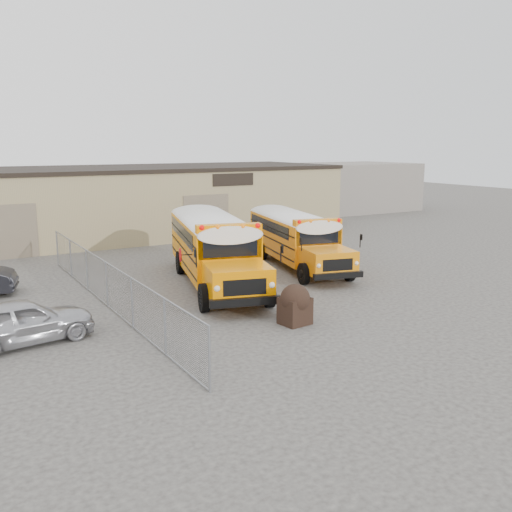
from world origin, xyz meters
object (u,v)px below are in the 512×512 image
tarp_bundle (295,304)px  car_silver (22,321)px  school_bus_right (261,220)px  school_bus_left (192,224)px

tarp_bundle → car_silver: car_silver is taller
car_silver → school_bus_right: bearing=-62.8°
school_bus_left → car_silver: (-10.58, -10.53, -1.08)m
school_bus_left → school_bus_right: 4.94m
school_bus_right → car_silver: size_ratio=2.25×
school_bus_left → car_silver: 14.96m
tarp_bundle → car_silver: 8.96m
school_bus_left → tarp_bundle: bearing=-98.7°
tarp_bundle → car_silver: bearing=162.6°
school_bus_right → tarp_bundle: size_ratio=6.86×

